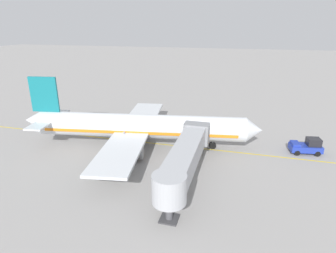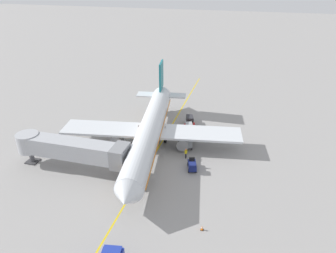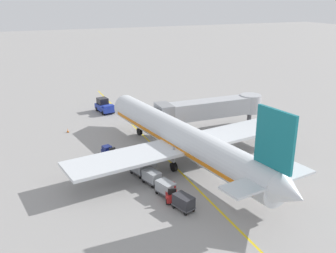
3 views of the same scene
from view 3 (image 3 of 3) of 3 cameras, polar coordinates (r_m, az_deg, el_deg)
The scene contains 13 objects.
ground_plane at distance 48.65m, azimuth 0.08°, elevation -5.11°, with size 400.00×400.00×0.00m, color gray.
gate_lead_in_line at distance 48.64m, azimuth 0.08°, elevation -5.10°, with size 0.24×80.00×0.01m, color gold.
parked_airliner at distance 47.06m, azimuth 2.11°, elevation -1.78°, with size 30.44×37.27×10.63m.
jet_bridge at distance 58.78m, azimuth 6.47°, elevation 2.71°, with size 17.61×3.50×4.98m.
pushback_tractor at distance 69.12m, azimuth -9.52°, elevation 3.05°, with size 2.89×4.70×2.40m.
baggage_tug_lead at distance 49.76m, azimuth -8.79°, elevation -3.88°, with size 1.86×2.73×1.62m.
baggage_tug_trailing at distance 39.66m, azimuth 0.46°, elevation -9.95°, with size 1.86×2.73×1.62m.
baggage_cart_front at distance 44.64m, azimuth -4.36°, elevation -6.16°, with size 1.91×2.97×1.58m.
baggage_cart_second_in_train at distance 42.50m, azimuth -2.46°, elevation -7.49°, with size 1.91×2.97×1.58m.
baggage_cart_third_in_train at distance 40.21m, azimuth -0.34°, elevation -9.13°, with size 1.91×2.97×1.58m.
baggage_cart_tail_end at distance 37.75m, azimuth 2.35°, elevation -11.18°, with size 1.91×2.97×1.58m.
ground_crew_wing_walker at distance 47.48m, azimuth -6.09°, elevation -4.60°, with size 0.36×0.71×1.69m.
safety_cone_nose_left at distance 60.20m, azimuth -14.83°, elevation -0.60°, with size 0.36×0.36×0.59m.
Camera 3 is at (-17.14, -40.87, 20.05)m, focal length 40.57 mm.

